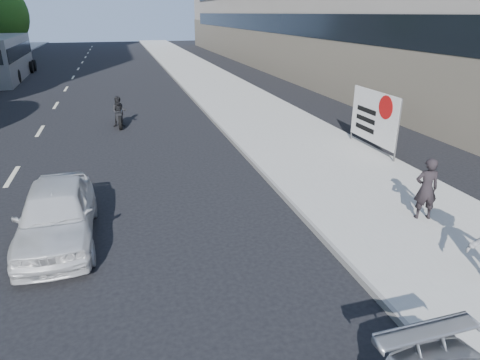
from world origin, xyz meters
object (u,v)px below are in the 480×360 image
object	(u,v)px
protest_banner	(374,117)
motorcycle	(119,113)
pedestrian_woman	(426,189)
bus	(4,58)
white_sedan_near	(57,214)

from	to	relation	value
protest_banner	motorcycle	xyz separation A→B (m)	(-9.13, 6.82, -0.76)
protest_banner	motorcycle	size ratio (longest dim) A/B	1.50
pedestrian_woman	protest_banner	bearing A→B (deg)	-94.14
protest_banner	bus	world-z (taller)	bus
bus	white_sedan_near	bearing A→B (deg)	-78.81
pedestrian_woman	protest_banner	xyz separation A→B (m)	(1.91, 5.54, 0.45)
pedestrian_woman	motorcycle	bearing A→B (deg)	-44.82
white_sedan_near	bus	bearing A→B (deg)	102.31
motorcycle	white_sedan_near	bearing A→B (deg)	-94.14
white_sedan_near	bus	distance (m)	30.17
white_sedan_near	motorcycle	xyz separation A→B (m)	(1.54, 10.86, -0.06)
pedestrian_woman	bus	xyz separation A→B (m)	(-15.74, 30.83, 0.69)
motorcycle	bus	bearing A→B (deg)	118.72
protest_banner	motorcycle	bearing A→B (deg)	143.23
white_sedan_near	bus	xyz separation A→B (m)	(-6.98, 29.33, 0.94)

